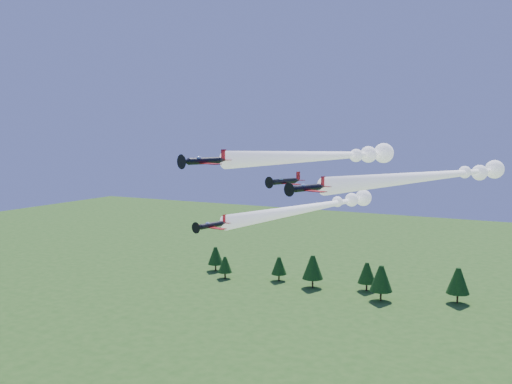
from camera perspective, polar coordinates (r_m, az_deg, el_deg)
The scene contains 5 objects.
plane_lead at distance 96.77m, azimuth 7.32°, elevation 3.61°, with size 19.50×45.25×3.70m.
plane_left at distance 116.37m, azimuth 5.99°, elevation -1.48°, with size 15.46×53.79×3.70m.
plane_right at distance 103.97m, azimuth 17.64°, elevation 1.58°, with size 23.77×57.72×3.70m.
plane_slot at distance 88.93m, azimuth 2.85°, elevation 1.07°, with size 6.49×7.23×2.29m.
treeline at distance 195.18m, azimuth 13.17°, elevation -8.24°, with size 150.19×18.89×11.45m.
Camera 1 is at (38.45, -74.13, 53.55)m, focal length 40.00 mm.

